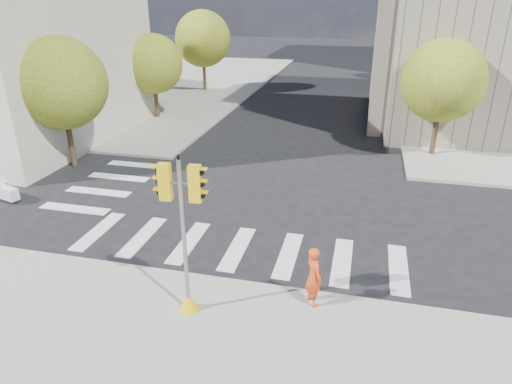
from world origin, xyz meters
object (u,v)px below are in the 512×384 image
Objects in this scene: lamp_near at (445,60)px; photographer at (314,276)px; traffic_signal at (185,250)px; lamp_far at (423,39)px.

photographer is at bearing -105.53° from lamp_near.
lamp_near is 21.58m from traffic_signal.
lamp_near is 4.58× the size of photographer.
traffic_signal is (-8.43, -19.71, -2.53)m from lamp_near.
lamp_far is 34.84m from traffic_signal.
traffic_signal is at bearing -113.17° from lamp_near.
lamp_far is at bearing 71.80° from traffic_signal.
photographer is (-5.17, -18.60, -3.54)m from lamp_near.
lamp_far is 1.80× the size of traffic_signal.
lamp_far reaches higher than photographer.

